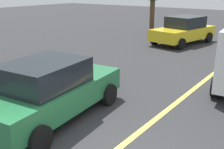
{
  "coord_description": "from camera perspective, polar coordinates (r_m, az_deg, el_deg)",
  "views": [
    {
      "loc": [
        -3.95,
        -2.98,
        3.4
      ],
      "look_at": [
        1.64,
        1.13,
        1.16
      ],
      "focal_mm": 43.96,
      "sensor_mm": 36.0,
      "label": 1
    }
  ],
  "objects": [
    {
      "name": "lane_marking_centre",
      "position": [
        8.29,
        12.07,
        -6.73
      ],
      "size": [
        28.0,
        0.16,
        0.01
      ],
      "primitive_type": "cube",
      "color": "#E0D14C"
    },
    {
      "name": "car_green_far_lane",
      "position": [
        7.42,
        -12.83,
        -3.05
      ],
      "size": [
        4.46,
        2.45,
        1.61
      ],
      "color": "#236B3D",
      "rests_on": "ground_plane"
    },
    {
      "name": "car_yellow_crossing",
      "position": [
        17.68,
        14.64,
        8.93
      ],
      "size": [
        4.76,
        2.77,
        1.66
      ],
      "color": "gold",
      "rests_on": "ground_plane"
    }
  ]
}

